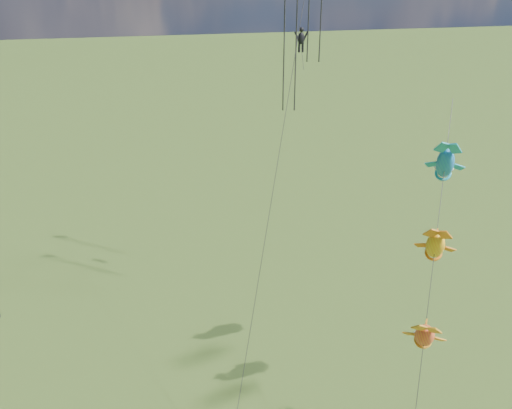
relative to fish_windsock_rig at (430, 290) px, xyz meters
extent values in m
cylinder|color=black|center=(-0.43, -0.81, -0.96)|extent=(7.52, 13.96, 16.61)
ellipsoid|color=red|center=(-0.68, -1.27, -1.52)|extent=(1.93, 2.57, 2.51)
ellipsoid|color=yellow|center=(0.71, 1.33, 1.58)|extent=(1.93, 2.57, 2.51)
ellipsoid|color=blue|center=(2.11, 3.93, 4.68)|extent=(1.93, 2.57, 2.51)
cylinder|color=black|center=(-5.85, 6.84, 3.56)|extent=(8.03, 15.12, 25.65)
cylinder|color=black|center=(-4.29, 12.00, 9.67)|extent=(0.08, 0.08, 8.65)
cylinder|color=black|center=(-3.60, 12.00, 9.67)|extent=(0.08, 0.08, 8.65)
camera|label=1|loc=(-12.11, -20.38, 14.69)|focal=40.00mm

